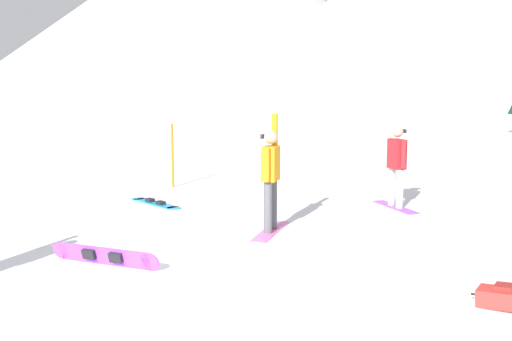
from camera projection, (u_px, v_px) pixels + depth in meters
ground_plane at (214, 281)px, 7.68m from camera, size 800.00×800.00×0.00m
snowboarder_midground at (271, 177)px, 10.17m from camera, size 0.31×1.57×2.06m
snowboarder_background at (397, 165)px, 12.28m from camera, size 1.06×1.34×1.73m
loose_snowboard_far_spare at (104, 256)px, 8.33m from camera, size 1.80×0.25×0.27m
loose_snowboard_near_right at (155, 203)px, 12.80m from camera, size 1.63×1.11×0.09m
backpack_red at (499, 297)px, 6.74m from camera, size 0.55×0.43×0.28m
trail_marker_pole at (173, 155)px, 14.92m from camera, size 0.06×0.06×1.62m
peak_west_ridge at (210, 3)px, 266.61m from camera, size 214.29×214.29×78.50m
peak_central_summit at (423, 3)px, 211.54m from camera, size 149.83×149.83×62.88m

